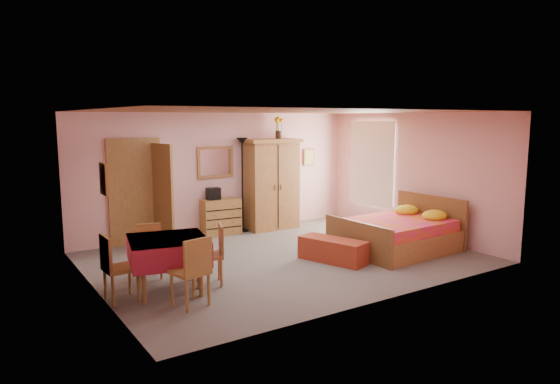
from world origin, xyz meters
TOP-DOWN VIEW (x-y plane):
  - floor at (0.00, 0.00)m, footprint 6.50×6.50m
  - ceiling at (0.00, 0.00)m, footprint 6.50×6.50m
  - wall_back at (0.00, 2.50)m, footprint 6.50×0.10m
  - wall_front at (0.00, -2.50)m, footprint 6.50×0.10m
  - wall_left at (-3.25, 0.00)m, footprint 0.10×5.00m
  - wall_right at (3.25, 0.00)m, footprint 0.10×5.00m
  - doorway at (-1.90, 2.47)m, footprint 1.06×0.12m
  - window at (3.21, 1.20)m, footprint 0.08×1.40m
  - picture_left at (-3.22, -0.60)m, footprint 0.04×0.32m
  - picture_back at (2.35, 2.47)m, footprint 0.30×0.04m
  - chest_of_drawers at (-0.14, 2.27)m, footprint 0.85×0.48m
  - wall_mirror at (-0.14, 2.48)m, footprint 0.85×0.07m
  - stereo at (-0.29, 2.29)m, footprint 0.28×0.20m
  - floor_lamp at (0.42, 2.29)m, footprint 0.27×0.27m
  - wardrobe at (1.09, 2.18)m, footprint 1.30×0.67m
  - sunflower_vase at (1.32, 2.24)m, footprint 0.20×0.20m
  - bed at (2.04, -0.73)m, footprint 2.16×1.73m
  - bench at (0.58, -0.65)m, footprint 0.80×1.29m
  - dining_table at (-2.37, -0.54)m, footprint 1.28×1.28m
  - chair_south at (-2.32, -1.22)m, footprint 0.51×0.51m
  - chair_north at (-2.38, 0.23)m, footprint 0.47×0.47m
  - chair_west at (-3.04, -0.54)m, footprint 0.44×0.44m
  - chair_east at (-1.75, -0.57)m, footprint 0.53×0.53m

SIDE VIEW (x-z plane):
  - floor at x=0.00m, z-range 0.00..0.00m
  - bench at x=0.58m, z-range 0.00..0.40m
  - chest_of_drawers at x=-0.14m, z-range 0.00..0.77m
  - dining_table at x=-2.37m, z-range 0.00..0.79m
  - chair_north at x=-2.38m, z-range 0.00..0.83m
  - chair_east at x=-1.75m, z-range 0.00..0.91m
  - chair_west at x=-3.04m, z-range 0.00..0.93m
  - chair_south at x=-2.32m, z-range 0.00..0.95m
  - bed at x=2.04m, z-range 0.00..0.97m
  - stereo at x=-0.29m, z-range 0.77..1.03m
  - wardrobe at x=1.09m, z-range 0.00..2.03m
  - doorway at x=-1.90m, z-range -0.05..2.10m
  - floor_lamp at x=0.42m, z-range 0.00..2.07m
  - wall_back at x=0.00m, z-range 0.00..2.60m
  - wall_front at x=0.00m, z-range 0.00..2.60m
  - wall_left at x=-3.25m, z-range 0.00..2.60m
  - wall_right at x=3.25m, z-range 0.00..2.60m
  - window at x=3.21m, z-range 0.48..2.42m
  - picture_back at x=2.35m, z-range 1.35..1.75m
  - wall_mirror at x=-0.14m, z-range 1.21..1.89m
  - picture_left at x=-3.22m, z-range 1.49..1.91m
  - sunflower_vase at x=1.32m, z-range 2.03..2.52m
  - ceiling at x=0.00m, z-range 2.60..2.60m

